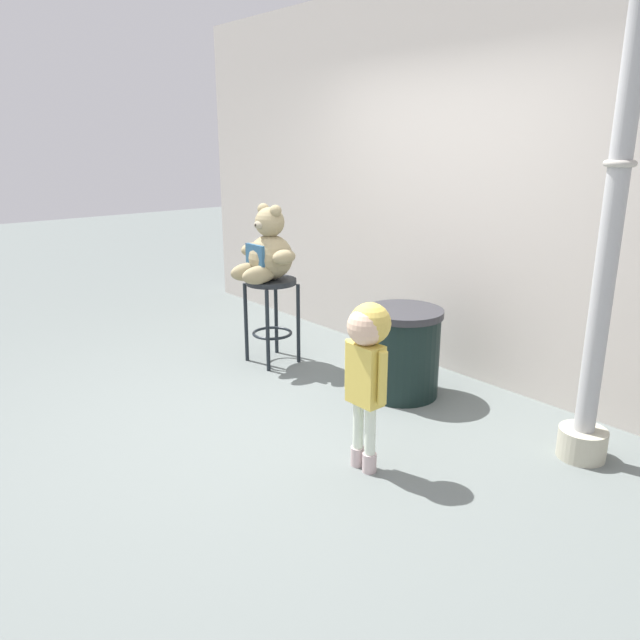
% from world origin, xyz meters
% --- Properties ---
extents(ground_plane, '(24.00, 24.00, 0.00)m').
position_xyz_m(ground_plane, '(0.00, 0.00, 0.00)').
color(ground_plane, slate).
extents(building_wall, '(6.66, 0.30, 3.01)m').
position_xyz_m(building_wall, '(0.00, 1.84, 1.51)').
color(building_wall, beige).
rests_on(building_wall, ground_plane).
extents(bar_stool_with_teddy, '(0.42, 0.42, 0.72)m').
position_xyz_m(bar_stool_with_teddy, '(-0.96, 0.71, 0.52)').
color(bar_stool_with_teddy, black).
rests_on(bar_stool_with_teddy, ground_plane).
extents(teddy_bear, '(0.57, 0.51, 0.61)m').
position_xyz_m(teddy_bear, '(-0.96, 0.68, 0.95)').
color(teddy_bear, '#988963').
rests_on(teddy_bear, bar_stool_with_teddy).
extents(child_walking, '(0.31, 0.25, 0.98)m').
position_xyz_m(child_walking, '(0.81, 0.08, 0.71)').
color(child_walking, '#C2ABAB').
rests_on(child_walking, ground_plane).
extents(trash_bin, '(0.58, 0.58, 0.65)m').
position_xyz_m(trash_bin, '(0.21, 1.03, 0.33)').
color(trash_bin, black).
rests_on(trash_bin, ground_plane).
extents(lamppost, '(0.28, 0.28, 2.95)m').
position_xyz_m(lamppost, '(1.55, 1.15, 1.18)').
color(lamppost, '#AFAC95').
rests_on(lamppost, ground_plane).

